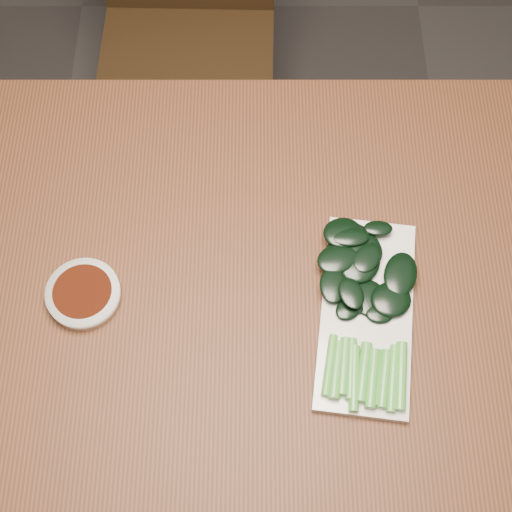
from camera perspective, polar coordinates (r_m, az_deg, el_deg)
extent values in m
plane|color=#302D2D|center=(1.81, -0.63, -11.93)|extent=(6.00, 6.00, 0.00)
cube|color=#4C2815|center=(1.11, -1.01, -2.81)|extent=(1.40, 0.80, 0.04)
cube|color=black|center=(1.75, -5.59, 14.68)|extent=(0.42, 0.42, 0.04)
cylinder|color=black|center=(1.86, -10.73, 5.93)|extent=(0.04, 0.04, 0.41)
cylinder|color=black|center=(1.82, 0.18, 5.82)|extent=(0.04, 0.04, 0.41)
cylinder|color=black|center=(2.06, -9.69, 14.24)|extent=(0.04, 0.04, 0.41)
cylinder|color=black|center=(2.03, 0.40, 14.26)|extent=(0.04, 0.04, 0.41)
cylinder|color=silver|center=(1.11, -13.61, -3.01)|extent=(0.11, 0.11, 0.02)
cylinder|color=#3A1105|center=(1.10, -13.73, -2.78)|extent=(0.09, 0.09, 0.00)
cube|color=silver|center=(1.08, 8.81, -4.61)|extent=(0.17, 0.32, 0.01)
cylinder|color=green|center=(1.03, 5.90, -8.68)|extent=(0.03, 0.09, 0.01)
cylinder|color=green|center=(1.03, 6.47, -9.07)|extent=(0.03, 0.08, 0.02)
cylinder|color=green|center=(1.03, 7.06, -8.74)|extent=(0.03, 0.09, 0.02)
cylinder|color=green|center=(1.04, 7.62, -8.92)|extent=(0.02, 0.09, 0.01)
cylinder|color=green|center=(1.03, 7.87, -9.66)|extent=(0.02, 0.10, 0.01)
cylinder|color=green|center=(1.03, 8.61, -9.17)|extent=(0.03, 0.09, 0.02)
cylinder|color=green|center=(1.03, 9.30, -9.65)|extent=(0.03, 0.09, 0.02)
cylinder|color=green|center=(1.04, 9.58, -9.56)|extent=(0.02, 0.08, 0.01)
cylinder|color=green|center=(1.04, 10.22, -9.64)|extent=(0.03, 0.09, 0.01)
cylinder|color=green|center=(1.04, 10.88, -9.58)|extent=(0.03, 0.10, 0.01)
cylinder|color=green|center=(1.04, 11.51, -9.39)|extent=(0.03, 0.10, 0.02)
ellipsoid|color=black|center=(1.08, 9.05, -3.14)|extent=(0.04, 0.04, 0.01)
ellipsoid|color=black|center=(1.11, 7.33, 0.67)|extent=(0.09, 0.08, 0.02)
ellipsoid|color=black|center=(1.08, 9.08, -3.34)|extent=(0.05, 0.06, 0.01)
ellipsoid|color=black|center=(1.11, 8.01, 0.99)|extent=(0.11, 0.11, 0.01)
ellipsoid|color=black|center=(1.09, 8.87, -0.11)|extent=(0.06, 0.07, 0.01)
ellipsoid|color=black|center=(1.11, 6.95, 1.87)|extent=(0.07, 0.06, 0.01)
ellipsoid|color=black|center=(1.12, 9.75, 2.21)|extent=(0.05, 0.03, 0.01)
ellipsoid|color=black|center=(1.10, 8.16, -0.35)|extent=(0.08, 0.09, 0.01)
ellipsoid|color=black|center=(1.06, 7.64, -2.97)|extent=(0.05, 0.06, 0.01)
ellipsoid|color=black|center=(1.09, 11.49, -1.43)|extent=(0.07, 0.09, 0.01)
ellipsoid|color=black|center=(1.09, 6.57, -0.17)|extent=(0.08, 0.07, 0.01)
ellipsoid|color=black|center=(1.07, 6.18, -2.29)|extent=(0.04, 0.06, 0.01)
ellipsoid|color=black|center=(1.08, 10.74, -3.43)|extent=(0.08, 0.07, 0.01)
ellipsoid|color=black|center=(1.10, 7.56, 1.55)|extent=(0.06, 0.04, 0.01)
ellipsoid|color=black|center=(1.07, 7.23, -4.13)|extent=(0.04, 0.04, 0.01)
ellipsoid|color=black|center=(1.07, 7.77, -3.92)|extent=(0.04, 0.04, 0.01)
ellipsoid|color=black|center=(1.07, 7.41, -4.20)|extent=(0.05, 0.05, 0.01)
ellipsoid|color=black|center=(1.07, 9.89, -4.50)|extent=(0.05, 0.04, 0.01)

